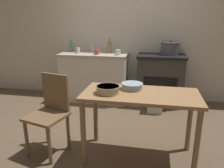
% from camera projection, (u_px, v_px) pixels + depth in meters
% --- Properties ---
extents(ground_plane, '(14.00, 14.00, 0.00)m').
position_uv_depth(ground_plane, '(107.00, 132.00, 3.04)').
color(ground_plane, brown).
extents(wall_back, '(8.00, 0.07, 2.55)m').
position_uv_depth(wall_back, '(124.00, 32.00, 4.17)').
color(wall_back, beige).
rests_on(wall_back, ground_plane).
extents(counter_cabinet, '(1.25, 0.61, 0.91)m').
position_uv_depth(counter_cabinet, '(95.00, 77.00, 4.19)').
color(counter_cabinet, beige).
rests_on(counter_cabinet, ground_plane).
extents(stove, '(0.85, 0.56, 0.91)m').
position_uv_depth(stove, '(160.00, 79.00, 3.99)').
color(stove, '#38332D').
rests_on(stove, ground_plane).
extents(work_table, '(1.23, 0.59, 0.77)m').
position_uv_depth(work_table, '(140.00, 104.00, 2.33)').
color(work_table, '#997047').
rests_on(work_table, ground_plane).
extents(chair, '(0.49, 0.49, 0.92)m').
position_uv_depth(chair, '(50.00, 111.00, 2.51)').
color(chair, brown).
rests_on(chair, ground_plane).
extents(flour_sack, '(0.25, 0.17, 0.35)m').
position_uv_depth(flour_sack, '(155.00, 103.00, 3.64)').
color(flour_sack, beige).
rests_on(flour_sack, ground_plane).
extents(stock_pot, '(0.33, 0.33, 0.24)m').
position_uv_depth(stock_pot, '(170.00, 48.00, 3.87)').
color(stock_pot, '#4C4C51').
rests_on(stock_pot, stove).
extents(mixing_bowl_large, '(0.24, 0.24, 0.07)m').
position_uv_depth(mixing_bowl_large, '(132.00, 86.00, 2.41)').
color(mixing_bowl_large, '#93A8B2').
rests_on(mixing_bowl_large, work_table).
extents(mixing_bowl_small, '(0.26, 0.26, 0.08)m').
position_uv_depth(mixing_bowl_small, '(108.00, 89.00, 2.28)').
color(mixing_bowl_small, tan).
rests_on(mixing_bowl_small, work_table).
extents(bottle_far_left, '(0.08, 0.08, 0.30)m').
position_uv_depth(bottle_far_left, '(110.00, 47.00, 4.04)').
color(bottle_far_left, olive).
rests_on(bottle_far_left, counter_cabinet).
extents(bottle_left, '(0.07, 0.07, 0.18)m').
position_uv_depth(bottle_left, '(93.00, 48.00, 4.24)').
color(bottle_left, silver).
rests_on(bottle_left, counter_cabinet).
extents(bottle_mid_left, '(0.06, 0.06, 0.23)m').
position_uv_depth(bottle_mid_left, '(71.00, 47.00, 4.20)').
color(bottle_mid_left, '#517F5B').
rests_on(bottle_mid_left, counter_cabinet).
extents(cup_center_left, '(0.09, 0.09, 0.09)m').
position_uv_depth(cup_center_left, '(118.00, 52.00, 3.85)').
color(cup_center_left, silver).
rests_on(cup_center_left, counter_cabinet).
extents(cup_center, '(0.07, 0.07, 0.10)m').
position_uv_depth(cup_center, '(78.00, 51.00, 4.03)').
color(cup_center, silver).
rests_on(cup_center, counter_cabinet).
extents(cup_center_right, '(0.09, 0.09, 0.09)m').
position_uv_depth(cup_center_right, '(97.00, 52.00, 3.91)').
color(cup_center_right, '#B74C42').
rests_on(cup_center_right, counter_cabinet).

